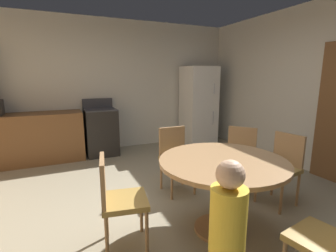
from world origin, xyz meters
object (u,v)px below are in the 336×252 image
at_px(refrigerator, 198,106).
at_px(chair_east, 282,164).
at_px(dining_table, 222,174).
at_px(oven_range, 101,131).
at_px(chair_northeast, 240,155).
at_px(chair_south, 336,240).
at_px(chair_west, 117,196).
at_px(chair_north, 176,155).
at_px(person_child, 227,240).

xyz_separation_m(refrigerator, chair_east, (-0.53, -2.86, -0.38)).
bearing_deg(dining_table, refrigerator, 63.07).
xyz_separation_m(oven_range, chair_northeast, (1.45, -2.42, 0.03)).
relative_size(dining_table, chair_northeast, 1.43).
distance_m(dining_table, chair_south, 1.03).
relative_size(oven_range, chair_west, 1.26).
distance_m(oven_range, chair_south, 4.17).
height_order(refrigerator, chair_northeast, refrigerator).
bearing_deg(chair_west, dining_table, 0.00).
bearing_deg(chair_north, chair_northeast, 64.73).
height_order(chair_north, person_child, person_child).
relative_size(refrigerator, person_child, 1.61).
distance_m(chair_east, person_child, 1.84).
height_order(chair_north, chair_south, same).
distance_m(dining_table, person_child, 0.97).
height_order(chair_west, chair_east, same).
xyz_separation_m(refrigerator, chair_west, (-2.54, -2.85, -0.38)).
bearing_deg(oven_range, chair_east, -59.99).
bearing_deg(chair_north, oven_range, -163.07).
relative_size(chair_east, chair_north, 1.00).
xyz_separation_m(refrigerator, dining_table, (-1.54, -3.02, -0.27)).
xyz_separation_m(chair_northeast, chair_east, (0.23, -0.49, 0.00)).
xyz_separation_m(chair_south, person_child, (-0.72, 0.21, 0.08)).
distance_m(chair_south, person_child, 0.76).
height_order(dining_table, chair_east, chair_east).
relative_size(oven_range, chair_east, 1.26).
bearing_deg(refrigerator, chair_northeast, -107.75).
height_order(oven_range, dining_table, oven_range).
distance_m(dining_table, chair_north, 1.03).
xyz_separation_m(refrigerator, chair_south, (-1.37, -4.03, -0.38)).
relative_size(chair_east, person_child, 0.80).
xyz_separation_m(chair_northeast, chair_north, (-0.79, 0.36, 0.00)).
height_order(dining_table, chair_north, chair_north).
height_order(chair_northeast, chair_north, same).
bearing_deg(person_child, chair_northeast, -7.74).
relative_size(refrigerator, chair_east, 2.02).
distance_m(chair_east, chair_north, 1.33).
relative_size(chair_west, chair_east, 1.00).
xyz_separation_m(chair_west, chair_north, (0.99, 0.85, 0.00)).
bearing_deg(chair_west, chair_northeast, 25.09).
relative_size(chair_northeast, chair_south, 1.00).
bearing_deg(chair_north, chair_south, 4.39).
xyz_separation_m(refrigerator, person_child, (-2.09, -3.82, -0.30)).
height_order(chair_northeast, chair_east, same).
bearing_deg(chair_east, refrigerator, -109.82).
distance_m(chair_northeast, chair_east, 0.54).
relative_size(chair_northeast, chair_east, 1.00).
relative_size(chair_west, chair_south, 1.00).
distance_m(chair_east, chair_south, 1.44).
distance_m(oven_range, chair_west, 2.92).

